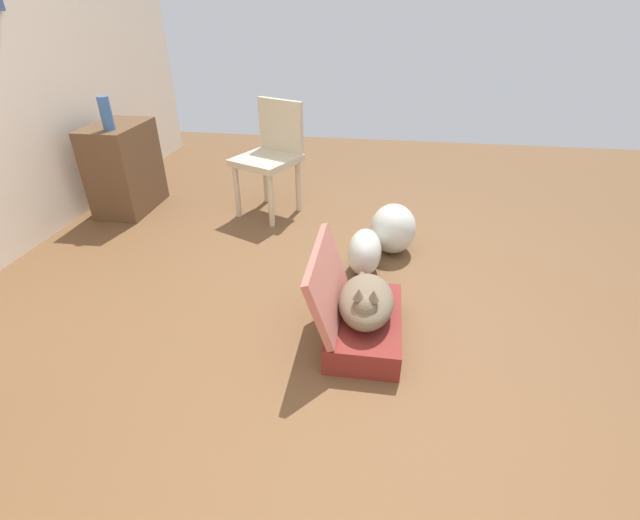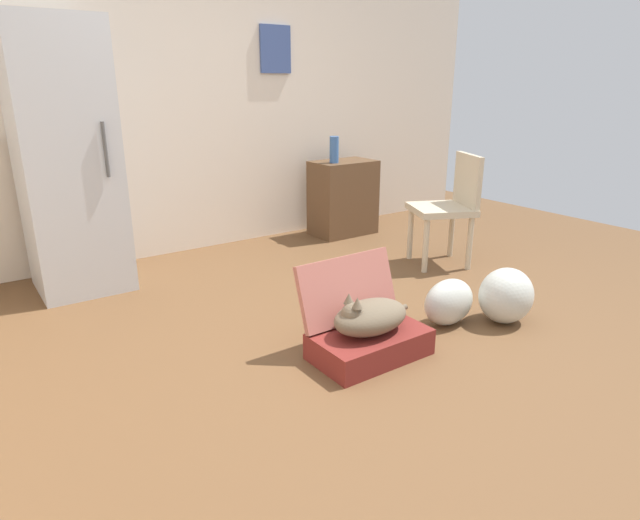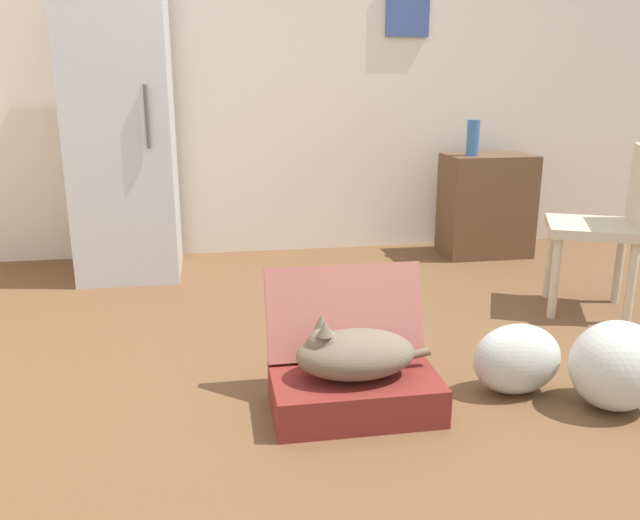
{
  "view_description": "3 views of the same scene",
  "coord_description": "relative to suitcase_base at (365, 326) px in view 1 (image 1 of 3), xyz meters",
  "views": [
    {
      "loc": [
        -1.84,
        -0.25,
        1.54
      ],
      "look_at": [
        -0.12,
        0.01,
        0.51
      ],
      "focal_mm": 24.86,
      "sensor_mm": 36.0,
      "label": 1
    },
    {
      "loc": [
        -1.73,
        -2.19,
        1.41
      ],
      "look_at": [
        0.03,
        0.31,
        0.4
      ],
      "focal_mm": 30.4,
      "sensor_mm": 36.0,
      "label": 2
    },
    {
      "loc": [
        -0.51,
        -2.35,
        1.2
      ],
      "look_at": [
        -0.06,
        0.27,
        0.46
      ],
      "focal_mm": 36.46,
      "sensor_mm": 36.0,
      "label": 3
    }
  ],
  "objects": [
    {
      "name": "side_table",
      "position": [
        1.39,
        2.06,
        0.28
      ],
      "size": [
        0.59,
        0.38,
        0.7
      ],
      "primitive_type": "cube",
      "color": "brown",
      "rests_on": "ground"
    },
    {
      "name": "suitcase_lid",
      "position": [
        0.0,
        0.2,
        0.25
      ],
      "size": [
        0.62,
        0.15,
        0.36
      ],
      "primitive_type": "cube",
      "rotation": [
        1.24,
        0.0,
        0.0
      ],
      "color": "#B26356",
      "rests_on": "suitcase_base"
    },
    {
      "name": "ground_plane",
      "position": [
        0.01,
        0.21,
        -0.07
      ],
      "size": [
        7.68,
        7.68,
        0.0
      ],
      "primitive_type": "plane",
      "color": "brown",
      "rests_on": "ground"
    },
    {
      "name": "cat",
      "position": [
        -0.01,
        0.0,
        0.16
      ],
      "size": [
        0.52,
        0.28,
        0.24
      ],
      "color": "brown",
      "rests_on": "suitcase_base"
    },
    {
      "name": "plastic_bag_clear",
      "position": [
        0.97,
        -0.13,
        0.1
      ],
      "size": [
        0.35,
        0.31,
        0.34
      ],
      "primitive_type": "ellipsoid",
      "color": "silver",
      "rests_on": "ground"
    },
    {
      "name": "suitcase_base",
      "position": [
        0.0,
        0.0,
        0.0
      ],
      "size": [
        0.62,
        0.37,
        0.14
      ],
      "primitive_type": "cube",
      "color": "maroon",
      "rests_on": "ground"
    },
    {
      "name": "vase_tall",
      "position": [
        1.24,
        2.01,
        0.75
      ],
      "size": [
        0.08,
        0.08,
        0.24
      ],
      "primitive_type": "cylinder",
      "color": "#38609E",
      "rests_on": "side_table"
    },
    {
      "name": "chair",
      "position": [
        1.53,
        0.85,
        0.41
      ],
      "size": [
        0.59,
        0.58,
        0.88
      ],
      "rotation": [
        0.0,
        0.0,
        -2.0
      ],
      "color": "beige",
      "rests_on": "ground"
    },
    {
      "name": "plastic_bag_white",
      "position": [
        0.66,
        0.04,
        0.07
      ],
      "size": [
        0.36,
        0.21,
        0.29
      ],
      "primitive_type": "ellipsoid",
      "color": "silver",
      "rests_on": "ground"
    }
  ]
}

